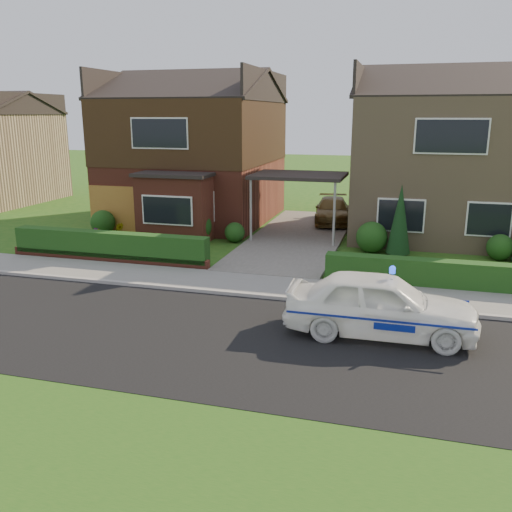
% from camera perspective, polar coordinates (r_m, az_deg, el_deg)
% --- Properties ---
extents(ground, '(120.00, 120.00, 0.00)m').
position_cam_1_polar(ground, '(13.23, -5.08, -8.43)').
color(ground, '#215215').
rests_on(ground, ground).
extents(road, '(60.00, 6.00, 0.02)m').
position_cam_1_polar(road, '(13.23, -5.08, -8.43)').
color(road, black).
rests_on(road, ground).
extents(kerb, '(60.00, 0.16, 0.12)m').
position_cam_1_polar(kerb, '(15.90, -1.22, -4.09)').
color(kerb, '#9E9993').
rests_on(kerb, ground).
extents(sidewalk, '(60.00, 2.00, 0.10)m').
position_cam_1_polar(sidewalk, '(16.86, -0.19, -3.01)').
color(sidewalk, slate).
rests_on(sidewalk, ground).
extents(grass_verge, '(60.00, 4.00, 0.01)m').
position_cam_1_polar(grass_verge, '(9.30, -16.64, -19.90)').
color(grass_verge, '#215215').
rests_on(grass_verge, ground).
extents(driveway, '(3.80, 12.00, 0.12)m').
position_cam_1_polar(driveway, '(23.35, 4.43, 2.00)').
color(driveway, '#666059').
rests_on(driveway, ground).
extents(house_left, '(7.50, 9.53, 7.25)m').
position_cam_1_polar(house_left, '(27.26, -6.42, 11.75)').
color(house_left, brown).
rests_on(house_left, ground).
extents(house_right, '(7.50, 8.06, 7.25)m').
position_cam_1_polar(house_right, '(25.43, 19.13, 10.50)').
color(house_right, '#9F8261').
rests_on(house_right, ground).
extents(carport_link, '(3.80, 3.00, 2.77)m').
position_cam_1_polar(carport_link, '(22.87, 4.54, 8.33)').
color(carport_link, black).
rests_on(carport_link, ground).
extents(garage_door, '(2.20, 0.10, 2.10)m').
position_cam_1_polar(garage_door, '(25.12, -14.86, 4.76)').
color(garage_door, '#945D20').
rests_on(garage_door, ground).
extents(dwarf_wall, '(7.70, 0.25, 0.36)m').
position_cam_1_polar(dwarf_wall, '(20.15, -15.30, -0.20)').
color(dwarf_wall, brown).
rests_on(dwarf_wall, ground).
extents(hedge_left, '(7.50, 0.55, 0.90)m').
position_cam_1_polar(hedge_left, '(20.32, -15.05, -0.58)').
color(hedge_left, '#133B13').
rests_on(hedge_left, ground).
extents(hedge_right, '(7.50, 0.55, 0.80)m').
position_cam_1_polar(hedge_right, '(17.55, 19.57, -3.35)').
color(hedge_right, '#133B13').
rests_on(hedge_right, ground).
extents(shrub_left_far, '(1.08, 1.08, 1.08)m').
position_cam_1_polar(shrub_left_far, '(24.95, -15.82, 3.43)').
color(shrub_left_far, '#133B13').
rests_on(shrub_left_far, ground).
extents(shrub_left_mid, '(1.32, 1.32, 1.32)m').
position_cam_1_polar(shrub_left_mid, '(22.74, -6.34, 3.16)').
color(shrub_left_mid, '#133B13').
rests_on(shrub_left_mid, ground).
extents(shrub_left_near, '(0.84, 0.84, 0.84)m').
position_cam_1_polar(shrub_left_near, '(22.53, -2.25, 2.50)').
color(shrub_left_near, '#133B13').
rests_on(shrub_left_near, ground).
extents(shrub_right_near, '(1.20, 1.20, 1.20)m').
position_cam_1_polar(shrub_right_near, '(21.29, 12.08, 1.95)').
color(shrub_right_near, '#133B13').
rests_on(shrub_right_near, ground).
extents(shrub_right_mid, '(0.96, 0.96, 0.96)m').
position_cam_1_polar(shrub_right_mid, '(21.65, 24.31, 0.84)').
color(shrub_right_mid, '#133B13').
rests_on(shrub_right_mid, ground).
extents(conifer_a, '(0.90, 0.90, 2.60)m').
position_cam_1_polar(conifer_a, '(20.92, 14.88, 3.52)').
color(conifer_a, black).
rests_on(conifer_a, ground).
extents(police_car, '(4.18, 4.57, 1.71)m').
position_cam_1_polar(police_car, '(13.31, 12.96, -5.03)').
color(police_car, white).
rests_on(police_car, ground).
extents(driveway_car, '(2.14, 4.17, 1.16)m').
position_cam_1_polar(driveway_car, '(26.36, 8.06, 4.78)').
color(driveway_car, brown).
rests_on(driveway_car, driveway).
extents(potted_plant_a, '(0.51, 0.41, 0.84)m').
position_cam_1_polar(potted_plant_a, '(20.99, -13.14, 1.21)').
color(potted_plant_a, gray).
rests_on(potted_plant_a, ground).
extents(potted_plant_b, '(0.56, 0.53, 0.81)m').
position_cam_1_polar(potted_plant_b, '(23.28, -14.28, 2.42)').
color(potted_plant_b, gray).
rests_on(potted_plant_b, ground).
extents(potted_plant_c, '(0.50, 0.50, 0.73)m').
position_cam_1_polar(potted_plant_c, '(22.76, -16.27, 1.90)').
color(potted_plant_c, gray).
rests_on(potted_plant_c, ground).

